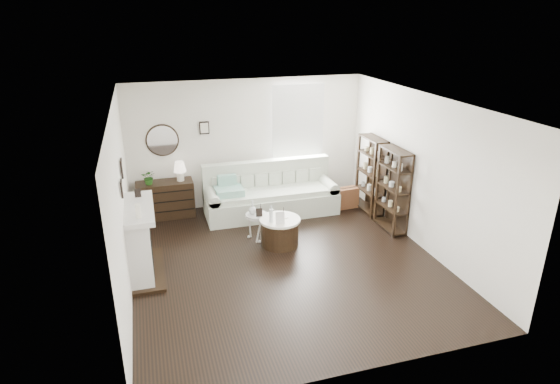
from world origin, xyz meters
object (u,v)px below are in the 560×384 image
object	(u,v)px
dresser	(166,199)
pedestal_table	(257,216)
sofa	(270,196)
drum_table	(280,231)

from	to	relation	value
dresser	pedestal_table	size ratio (longest dim) A/B	2.23
sofa	pedestal_table	world-z (taller)	sofa
pedestal_table	drum_table	bearing A→B (deg)	-43.19
dresser	drum_table	world-z (taller)	dresser
sofa	pedestal_table	bearing A→B (deg)	-116.34
sofa	pedestal_table	distance (m)	1.29
dresser	pedestal_table	world-z (taller)	dresser
sofa	drum_table	world-z (taller)	sofa
pedestal_table	sofa	bearing A→B (deg)	63.66
drum_table	dresser	bearing A→B (deg)	135.33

